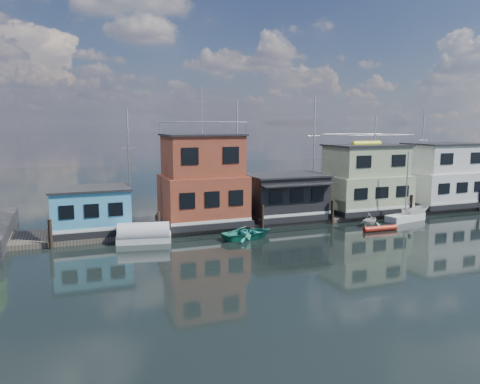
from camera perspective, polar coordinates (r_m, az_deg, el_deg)
name	(u,v)px	position (r m, az deg, el deg)	size (l,w,h in m)	color
ground	(365,253)	(34.86, 15.02, -7.15)	(160.00, 160.00, 0.00)	black
dock	(289,218)	(44.77, 5.98, -3.21)	(48.00, 5.00, 0.40)	#595147
houseboat_blue	(90,210)	(39.71, -17.82, -2.12)	(6.40, 4.90, 3.66)	black
houseboat_red	(203,182)	(41.01, -4.58, 1.27)	(7.40, 5.90, 11.86)	black
houseboat_dark	(285,196)	(44.14, 5.46, -0.45)	(7.40, 6.10, 4.06)	black
houseboat_green	(365,180)	(48.66, 15.00, 1.47)	(8.40, 5.90, 7.03)	black
houseboat_white	(442,176)	(55.12, 23.45, 1.83)	(8.40, 5.90, 6.66)	black
pilings	(300,215)	(42.02, 7.33, -2.75)	(42.28, 0.28, 2.20)	#2D2116
background_masts	(304,157)	(51.52, 7.77, 4.28)	(36.40, 0.16, 12.00)	silver
day_sailer	(405,217)	(46.90, 19.49, -2.88)	(4.38, 2.22, 6.60)	silver
motorboat	(415,213)	(47.87, 20.52, -2.38)	(1.30, 3.46, 1.34)	silver
dinghy_teal	(248,233)	(37.60, 0.99, -5.02)	(3.07, 4.30, 0.89)	teal
tarp_runabout	(144,234)	(37.12, -11.66, -5.10)	(4.34, 2.37, 1.67)	white
red_kayak	(380,228)	(41.93, 16.73, -4.27)	(0.47, 0.47, 3.22)	red
dinghy_white	(370,220)	(43.57, 15.54, -3.25)	(1.99, 2.31, 1.22)	silver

